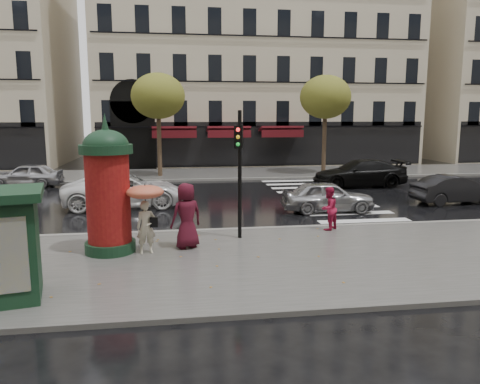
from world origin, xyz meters
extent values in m
plane|color=black|center=(0.00, 0.00, 0.00)|extent=(160.00, 160.00, 0.00)
cube|color=#474744|center=(0.00, -0.50, 0.06)|extent=(90.00, 7.00, 0.12)
cube|color=#474744|center=(0.00, 19.00, 0.06)|extent=(90.00, 6.00, 0.12)
cube|color=slate|center=(0.00, 3.00, 0.07)|extent=(90.00, 0.25, 0.14)
cube|color=slate|center=(0.00, 16.00, 0.07)|extent=(90.00, 0.25, 0.14)
cube|color=silver|center=(6.00, 9.60, 0.01)|extent=(3.60, 11.75, 0.01)
cube|color=#B7A88C|center=(6.00, 30.00, 10.00)|extent=(26.00, 14.00, 20.00)
cylinder|color=#38281C|center=(-2.00, 18.00, 2.60)|extent=(0.28, 0.28, 5.20)
ellipsoid|color=#5A641F|center=(-2.00, 18.00, 5.20)|extent=(3.40, 3.40, 2.89)
cylinder|color=#38281C|center=(9.00, 18.00, 2.60)|extent=(0.28, 0.28, 5.20)
ellipsoid|color=#5A641F|center=(9.00, 18.00, 5.20)|extent=(3.40, 3.40, 2.89)
imported|color=#C0B79E|center=(-1.99, 0.50, 0.87)|extent=(0.61, 0.46, 1.51)
cylinder|color=black|center=(-1.99, 0.50, 1.38)|extent=(0.02, 0.02, 0.95)
ellipsoid|color=red|center=(-1.99, 0.50, 1.88)|extent=(1.05, 1.05, 0.37)
cone|color=black|center=(-1.99, 0.50, 2.09)|extent=(0.04, 0.04, 0.08)
cube|color=black|center=(-1.77, 0.44, 1.02)|extent=(0.22, 0.10, 0.28)
imported|color=#AB1539|center=(4.00, 2.40, 0.86)|extent=(0.91, 0.89, 1.48)
imported|color=#440D1A|center=(-0.84, 0.90, 1.08)|extent=(1.11, 0.95, 1.93)
cylinder|color=#13301C|center=(-3.03, 0.79, 0.27)|extent=(1.42, 1.42, 0.30)
cylinder|color=maroon|center=(-3.03, 0.79, 1.69)|extent=(1.22, 1.22, 2.53)
cylinder|color=#13301C|center=(-3.03, 0.79, 3.06)|extent=(1.46, 1.46, 0.25)
ellipsoid|color=#13301C|center=(-3.03, 0.79, 3.16)|extent=(1.26, 1.26, 0.88)
cone|color=#13301C|center=(-3.03, 0.79, 3.82)|extent=(0.20, 0.20, 0.46)
cylinder|color=black|center=(0.86, 1.80, 2.13)|extent=(0.12, 0.12, 4.02)
cube|color=black|center=(0.79, 1.59, 3.33)|extent=(0.29, 0.25, 0.70)
imported|color=#999A9E|center=(5.16, 5.88, 0.65)|extent=(3.88, 1.72, 1.30)
imported|color=black|center=(11.54, 6.85, 0.64)|extent=(3.99, 1.63, 1.29)
imported|color=white|center=(-3.28, 8.18, 0.74)|extent=(5.48, 2.82, 1.48)
imported|color=black|center=(9.23, 12.36, 0.76)|extent=(5.30, 2.23, 1.53)
imported|color=#A6A6AB|center=(-9.35, 15.00, 0.66)|extent=(3.98, 1.81, 1.33)
camera|label=1|loc=(-1.23, -12.56, 3.97)|focal=35.00mm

